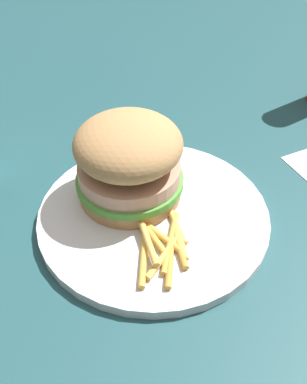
% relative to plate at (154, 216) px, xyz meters
% --- Properties ---
extents(ground_plane, '(1.60, 1.60, 0.00)m').
position_rel_plate_xyz_m(ground_plane, '(-0.01, 0.01, -0.01)').
color(ground_plane, '#1E474C').
extents(plate, '(0.26, 0.26, 0.01)m').
position_rel_plate_xyz_m(plate, '(0.00, 0.00, 0.00)').
color(plate, silver).
rests_on(plate, ground_plane).
extents(sandwich, '(0.12, 0.12, 0.10)m').
position_rel_plate_xyz_m(sandwich, '(-0.04, -0.01, 0.06)').
color(sandwich, tan).
rests_on(sandwich, plate).
extents(fries_pile, '(0.09, 0.09, 0.01)m').
position_rel_plate_xyz_m(fries_pile, '(0.05, -0.02, 0.01)').
color(fries_pile, gold).
rests_on(fries_pile, plate).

